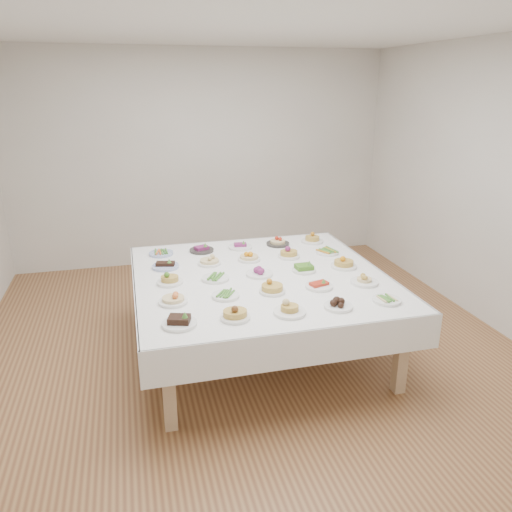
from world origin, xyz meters
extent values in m
plane|color=olive|center=(0.00, 0.00, 0.00)|extent=(5.00, 5.00, 0.00)
cube|color=white|center=(0.00, 0.00, 2.80)|extent=(5.00, 5.00, 0.02)
cube|color=silver|center=(0.00, 2.50, 1.40)|extent=(5.00, 0.02, 2.80)
cube|color=silver|center=(0.00, -2.50, 1.40)|extent=(5.00, 0.02, 2.80)
cube|color=silver|center=(2.50, 0.00, 1.40)|extent=(0.02, 5.00, 2.80)
cube|color=white|center=(0.09, -0.19, 0.72)|extent=(2.18, 2.18, 0.06)
cube|color=white|center=(0.09, 0.90, 0.61)|extent=(2.20, 0.01, 0.28)
cube|color=white|center=(0.09, -1.28, 0.61)|extent=(2.20, 0.02, 0.28)
cube|color=white|center=(1.17, -0.19, 0.61)|extent=(0.02, 2.20, 0.28)
cube|color=white|center=(-1.00, -0.19, 0.61)|extent=(0.02, 2.20, 0.28)
cube|color=tan|center=(-0.82, -1.10, 0.34)|extent=(0.09, 0.09, 0.69)
cube|color=tan|center=(0.99, -1.10, 0.34)|extent=(0.09, 0.09, 0.69)
cube|color=tan|center=(-0.82, 0.72, 0.34)|extent=(0.09, 0.09, 0.69)
cube|color=tan|center=(0.99, 0.72, 0.34)|extent=(0.09, 0.09, 0.69)
cylinder|color=white|center=(-0.71, -0.97, 0.76)|extent=(0.24, 0.24, 0.02)
cylinder|color=white|center=(-0.31, -0.97, 0.76)|extent=(0.22, 0.22, 0.02)
cylinder|color=white|center=(0.09, -0.99, 0.76)|extent=(0.24, 0.24, 0.02)
cylinder|color=white|center=(0.48, -0.99, 0.76)|extent=(0.21, 0.21, 0.02)
cylinder|color=white|center=(0.89, -0.98, 0.76)|extent=(0.22, 0.22, 0.02)
cylinder|color=white|center=(-0.72, -0.59, 0.76)|extent=(0.22, 0.22, 0.02)
cylinder|color=white|center=(-0.30, -0.58, 0.76)|extent=(0.22, 0.22, 0.02)
cylinder|color=white|center=(0.08, -0.58, 0.76)|extent=(0.21, 0.21, 0.02)
cylinder|color=white|center=(0.48, -0.58, 0.76)|extent=(0.22, 0.22, 0.02)
cylinder|color=white|center=(0.89, -0.59, 0.76)|extent=(0.23, 0.23, 0.02)
cylinder|color=white|center=(-0.70, -0.18, 0.76)|extent=(0.22, 0.22, 0.02)
cylinder|color=white|center=(-0.32, -0.19, 0.76)|extent=(0.23, 0.23, 0.02)
cylinder|color=white|center=(0.08, -0.18, 0.76)|extent=(0.23, 0.23, 0.02)
cylinder|color=white|center=(0.49, -0.19, 0.76)|extent=(0.21, 0.21, 0.02)
cylinder|color=white|center=(0.88, -0.19, 0.76)|extent=(0.23, 0.23, 0.02)
cylinder|color=#4C66B2|center=(-0.71, 0.22, 0.76)|extent=(0.24, 0.24, 0.02)
cylinder|color=white|center=(-0.30, 0.20, 0.76)|extent=(0.21, 0.21, 0.02)
cylinder|color=white|center=(0.08, 0.22, 0.76)|extent=(0.21, 0.21, 0.02)
cylinder|color=white|center=(0.48, 0.21, 0.76)|extent=(0.21, 0.21, 0.02)
cylinder|color=white|center=(0.89, 0.22, 0.76)|extent=(0.22, 0.22, 0.02)
cylinder|color=#4C66B2|center=(-0.72, 0.60, 0.76)|extent=(0.23, 0.23, 0.02)
cylinder|color=#2C2927|center=(-0.31, 0.60, 0.76)|extent=(0.24, 0.24, 0.02)
cylinder|color=white|center=(0.09, 0.61, 0.76)|extent=(0.24, 0.24, 0.02)
cylinder|color=#2C2927|center=(0.49, 0.61, 0.76)|extent=(0.24, 0.24, 0.02)
cylinder|color=white|center=(0.87, 0.61, 0.76)|extent=(0.23, 0.23, 0.02)
camera|label=1|loc=(-0.98, -4.15, 2.36)|focal=35.00mm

